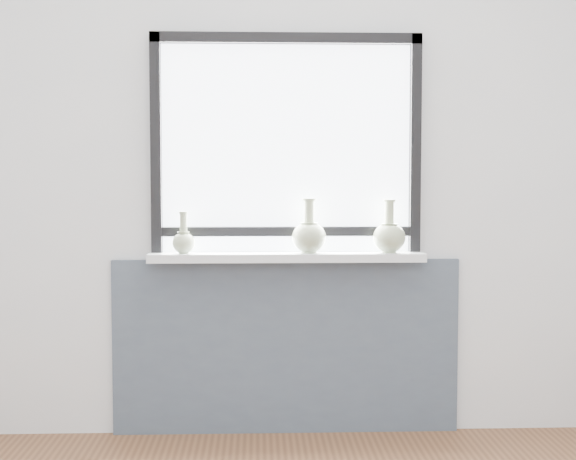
{
  "coord_description": "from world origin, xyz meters",
  "views": [
    {
      "loc": [
        -0.14,
        -2.12,
        1.26
      ],
      "look_at": [
        0.0,
        1.55,
        1.02
      ],
      "focal_mm": 50.0,
      "sensor_mm": 36.0,
      "label": 1
    }
  ],
  "objects_px": {
    "vase_a": "(184,240)",
    "vase_c": "(389,235)",
    "windowsill": "(287,257)",
    "vase_b": "(309,235)"
  },
  "relations": [
    {
      "from": "vase_a",
      "to": "vase_c",
      "type": "distance_m",
      "value": 0.98
    },
    {
      "from": "vase_a",
      "to": "windowsill",
      "type": "bearing_deg",
      "value": 1.89
    },
    {
      "from": "vase_a",
      "to": "vase_c",
      "type": "height_order",
      "value": "vase_c"
    },
    {
      "from": "vase_b",
      "to": "vase_c",
      "type": "bearing_deg",
      "value": 0.19
    },
    {
      "from": "vase_b",
      "to": "windowsill",
      "type": "bearing_deg",
      "value": 172.84
    },
    {
      "from": "windowsill",
      "to": "vase_c",
      "type": "bearing_deg",
      "value": -1.4
    },
    {
      "from": "vase_a",
      "to": "vase_b",
      "type": "distance_m",
      "value": 0.6
    },
    {
      "from": "windowsill",
      "to": "vase_a",
      "type": "bearing_deg",
      "value": -178.11
    },
    {
      "from": "windowsill",
      "to": "vase_b",
      "type": "xyz_separation_m",
      "value": [
        0.11,
        -0.01,
        0.11
      ]
    },
    {
      "from": "vase_a",
      "to": "vase_b",
      "type": "relative_size",
      "value": 0.76
    }
  ]
}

